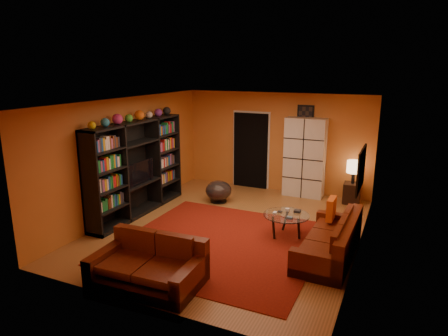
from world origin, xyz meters
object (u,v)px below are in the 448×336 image
at_px(storage_cabinet, 305,158).
at_px(table_lamp, 354,167).
at_px(sofa, 333,242).
at_px(bowl_chair, 219,191).
at_px(entertainment_unit, 137,168).
at_px(tv, 137,172).
at_px(coffee_table, 286,217).
at_px(loveseat, 150,265).
at_px(side_table, 352,193).

height_order(storage_cabinet, table_lamp, storage_cabinet).
relative_size(sofa, storage_cabinet, 1.03).
height_order(bowl_chair, table_lamp, table_lamp).
xyz_separation_m(sofa, bowl_chair, (-3.08, 1.82, -0.00)).
bearing_deg(entertainment_unit, table_lamp, 32.04).
bearing_deg(bowl_chair, tv, -130.62).
relative_size(coffee_table, table_lamp, 1.60).
relative_size(loveseat, storage_cabinet, 0.84).
height_order(entertainment_unit, table_lamp, entertainment_unit).
bearing_deg(loveseat, sofa, -52.84).
bearing_deg(storage_cabinet, table_lamp, -4.49).
bearing_deg(table_lamp, side_table, 0.00).
relative_size(entertainment_unit, sofa, 1.44).
distance_m(sofa, side_table, 3.10).
distance_m(loveseat, bowl_chair, 3.89).
bearing_deg(loveseat, coffee_table, -32.21).
bearing_deg(coffee_table, table_lamp, 70.78).
distance_m(coffee_table, storage_cabinet, 2.78).
height_order(tv, coffee_table, tv).
xyz_separation_m(storage_cabinet, bowl_chair, (-1.77, -1.38, -0.72)).
distance_m(loveseat, coffee_table, 2.90).
relative_size(side_table, table_lamp, 0.90).
height_order(sofa, coffee_table, sofa).
bearing_deg(storage_cabinet, coffee_table, -83.36).
bearing_deg(coffee_table, sofa, -26.80).
bearing_deg(bowl_chair, side_table, 23.15).
distance_m(tv, side_table, 5.14).
height_order(entertainment_unit, storage_cabinet, entertainment_unit).
distance_m(entertainment_unit, table_lamp, 5.10).
xyz_separation_m(sofa, storage_cabinet, (-1.31, 3.20, 0.72)).
distance_m(tv, loveseat, 3.11).
distance_m(entertainment_unit, tv, 0.11).
bearing_deg(storage_cabinet, bowl_chair, -142.19).
xyz_separation_m(tv, side_table, (4.27, 2.77, -0.72)).
bearing_deg(coffee_table, entertainment_unit, -178.24).
xyz_separation_m(tv, bowl_chair, (1.28, 1.49, -0.69)).
xyz_separation_m(entertainment_unit, storage_cabinet, (3.10, 2.80, -0.04)).
height_order(coffee_table, storage_cabinet, storage_cabinet).
bearing_deg(table_lamp, storage_cabinet, 175.50).
distance_m(bowl_chair, table_lamp, 3.31).
height_order(storage_cabinet, bowl_chair, storage_cabinet).
bearing_deg(sofa, table_lamp, 92.99).
xyz_separation_m(entertainment_unit, side_table, (4.32, 2.70, -0.80)).
relative_size(coffee_table, side_table, 1.79).
xyz_separation_m(storage_cabinet, table_lamp, (1.22, -0.10, -0.11)).
xyz_separation_m(side_table, table_lamp, (-0.00, 0.00, 0.65)).
bearing_deg(coffee_table, tv, -177.07).
xyz_separation_m(loveseat, coffee_table, (1.44, 2.52, 0.12)).
xyz_separation_m(loveseat, side_table, (2.34, 5.12, -0.03)).
bearing_deg(entertainment_unit, storage_cabinet, 42.07).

